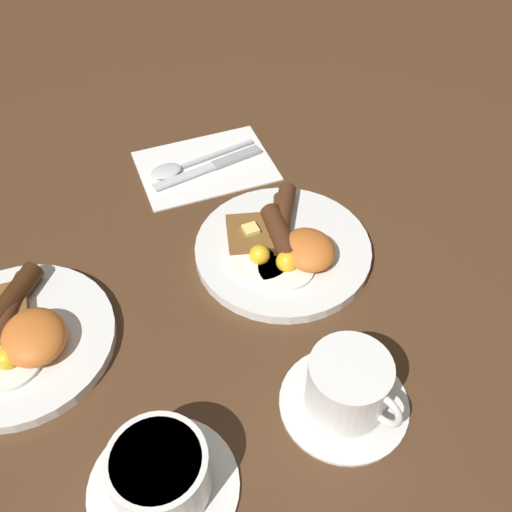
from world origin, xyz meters
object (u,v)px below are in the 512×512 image
object	(u,v)px
breakfast_plate_far	(17,334)
teacup_far	(160,476)
spoon	(177,168)
breakfast_plate_near	(283,246)
teacup_near	(348,389)
knife	(214,165)

from	to	relation	value
breakfast_plate_far	teacup_far	xyz separation A→B (m)	(-0.24, -0.10, 0.02)
teacup_far	spoon	distance (m)	0.50
breakfast_plate_near	spoon	world-z (taller)	breakfast_plate_near
breakfast_plate_far	teacup_near	bearing A→B (deg)	-127.27
breakfast_plate_far	spoon	distance (m)	0.36
teacup_far	knife	distance (m)	0.51
breakfast_plate_near	spoon	distance (m)	0.24
breakfast_plate_near	breakfast_plate_far	distance (m)	0.35
breakfast_plate_near	knife	bearing A→B (deg)	4.53
spoon	breakfast_plate_far	bearing A→B (deg)	32.34
teacup_near	knife	distance (m)	0.45
knife	breakfast_plate_near	bearing A→B (deg)	88.10
breakfast_plate_far	teacup_near	size ratio (longest dim) A/B	1.61
teacup_near	breakfast_plate_far	bearing A→B (deg)	52.73
teacup_near	teacup_far	distance (m)	0.22
breakfast_plate_far	teacup_near	distance (m)	0.40
spoon	teacup_far	bearing A→B (deg)	62.56
teacup_far	spoon	xyz separation A→B (m)	(0.47, -0.18, -0.02)
breakfast_plate_far	teacup_near	xyz separation A→B (m)	(-0.24, -0.31, 0.02)
teacup_far	teacup_near	bearing A→B (deg)	-88.82
teacup_near	teacup_far	bearing A→B (deg)	91.18
breakfast_plate_near	teacup_far	xyz separation A→B (m)	(-0.24, 0.26, 0.02)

